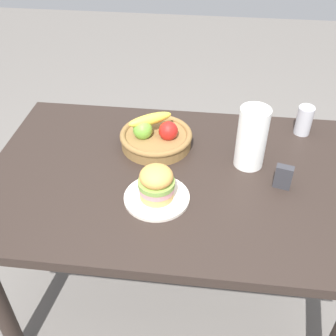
{
  "coord_description": "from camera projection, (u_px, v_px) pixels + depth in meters",
  "views": [
    {
      "loc": [
        0.12,
        -1.15,
        1.72
      ],
      "look_at": [
        -0.02,
        -0.04,
        0.81
      ],
      "focal_mm": 43.53,
      "sensor_mm": 36.0,
      "label": 1
    }
  ],
  "objects": [
    {
      "name": "ground_plane",
      "position": [
        173.0,
        292.0,
        1.98
      ],
      "size": [
        8.0,
        8.0,
        0.0
      ],
      "primitive_type": "plane",
      "color": "slate"
    },
    {
      "name": "dining_table",
      "position": [
        174.0,
        194.0,
        1.57
      ],
      "size": [
        1.4,
        0.9,
        0.75
      ],
      "color": "#2D231E",
      "rests_on": "ground_plane"
    },
    {
      "name": "plate",
      "position": [
        157.0,
        198.0,
        1.4
      ],
      "size": [
        0.23,
        0.23,
        0.01
      ],
      "primitive_type": "cylinder",
      "color": "silver",
      "rests_on": "dining_table"
    },
    {
      "name": "sandwich",
      "position": [
        156.0,
        183.0,
        1.36
      ],
      "size": [
        0.12,
        0.12,
        0.12
      ],
      "color": "#DBAD60",
      "rests_on": "plate"
    },
    {
      "name": "soda_can",
      "position": [
        304.0,
        120.0,
        1.68
      ],
      "size": [
        0.07,
        0.07,
        0.13
      ],
      "color": "silver",
      "rests_on": "dining_table"
    },
    {
      "name": "fruit_basket",
      "position": [
        156.0,
        136.0,
        1.62
      ],
      "size": [
        0.29,
        0.29,
        0.14
      ],
      "color": "olive",
      "rests_on": "dining_table"
    },
    {
      "name": "paper_towel_roll",
      "position": [
        252.0,
        138.0,
        1.48
      ],
      "size": [
        0.11,
        0.11,
        0.24
      ],
      "primitive_type": "cylinder",
      "color": "white",
      "rests_on": "dining_table"
    },
    {
      "name": "napkin_holder",
      "position": [
        283.0,
        177.0,
        1.43
      ],
      "size": [
        0.07,
        0.04,
        0.09
      ],
      "primitive_type": "cube",
      "rotation": [
        0.0,
        0.0,
        -0.25
      ],
      "color": "#333338",
      "rests_on": "dining_table"
    }
  ]
}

